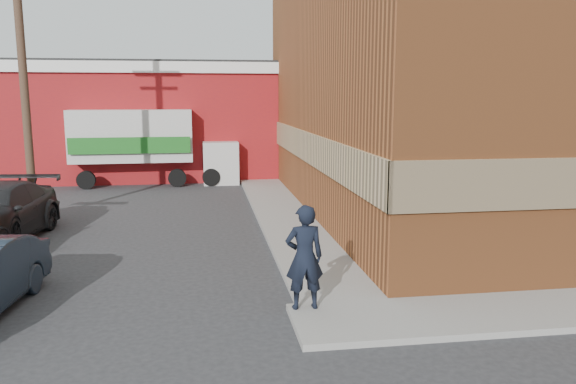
{
  "coord_description": "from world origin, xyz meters",
  "views": [
    {
      "loc": [
        -1.96,
        -9.96,
        3.99
      ],
      "look_at": [
        -0.1,
        2.41,
        1.84
      ],
      "focal_mm": 35.0,
      "sensor_mm": 36.0,
      "label": 1
    }
  ],
  "objects_px": {
    "brick_building": "(500,76)",
    "warehouse": "(124,119)",
    "utility_pole": "(23,71)",
    "man": "(304,257)",
    "box_truck": "(148,142)"
  },
  "relations": [
    {
      "from": "brick_building",
      "to": "warehouse",
      "type": "xyz_separation_m",
      "value": [
        -14.5,
        11.0,
        -1.87
      ]
    },
    {
      "from": "brick_building",
      "to": "utility_pole",
      "type": "relative_size",
      "value": 2.03
    },
    {
      "from": "man",
      "to": "box_truck",
      "type": "distance_m",
      "value": 16.83
    },
    {
      "from": "utility_pole",
      "to": "man",
      "type": "bearing_deg",
      "value": -51.72
    },
    {
      "from": "brick_building",
      "to": "warehouse",
      "type": "distance_m",
      "value": 18.3
    },
    {
      "from": "brick_building",
      "to": "man",
      "type": "height_order",
      "value": "brick_building"
    },
    {
      "from": "warehouse",
      "to": "brick_building",
      "type": "bearing_deg",
      "value": -37.2
    },
    {
      "from": "warehouse",
      "to": "box_truck",
      "type": "distance_m",
      "value": 4.37
    },
    {
      "from": "utility_pole",
      "to": "man",
      "type": "xyz_separation_m",
      "value": [
        7.3,
        -9.25,
        -3.65
      ]
    },
    {
      "from": "brick_building",
      "to": "warehouse",
      "type": "height_order",
      "value": "brick_building"
    },
    {
      "from": "brick_building",
      "to": "box_truck",
      "type": "height_order",
      "value": "brick_building"
    },
    {
      "from": "box_truck",
      "to": "warehouse",
      "type": "bearing_deg",
      "value": 110.29
    },
    {
      "from": "brick_building",
      "to": "box_truck",
      "type": "relative_size",
      "value": 2.64
    },
    {
      "from": "man",
      "to": "box_truck",
      "type": "xyz_separation_m",
      "value": [
        -4.25,
        16.26,
        0.86
      ]
    },
    {
      "from": "utility_pole",
      "to": "warehouse",
      "type": "bearing_deg",
      "value": 82.23
    }
  ]
}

